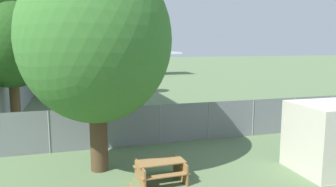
{
  "coord_description": "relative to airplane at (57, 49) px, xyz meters",
  "views": [
    {
      "loc": [
        -3.98,
        -3.52,
        4.81
      ],
      "look_at": [
        1.27,
        14.47,
        2.0
      ],
      "focal_mm": 35.0,
      "sensor_mm": 36.0,
      "label": 1
    }
  ],
  "objects": [
    {
      "name": "picnic_bench_open_grass",
      "position": [
        4.83,
        -38.43,
        -3.65
      ],
      "size": [
        1.75,
        1.47,
        0.76
      ],
      "rotation": [
        0.0,
        0.0,
        0.04
      ],
      "color": "olive",
      "rests_on": "ground"
    },
    {
      "name": "tree_near_hangar",
      "position": [
        -1.04,
        -30.18,
        0.76
      ],
      "size": [
        4.33,
        4.33,
        7.3
      ],
      "color": "brown",
      "rests_on": "ground"
    },
    {
      "name": "tree_left_of_cabin",
      "position": [
        2.85,
        -36.69,
        0.84
      ],
      "size": [
        5.59,
        5.59,
        8.06
      ],
      "color": "#4C3823",
      "rests_on": "ground"
    },
    {
      "name": "perimeter_fence",
      "position": [
        5.97,
        -34.07,
        -3.15
      ],
      "size": [
        56.07,
        0.07,
        1.94
      ],
      "color": "gray",
      "rests_on": "ground"
    },
    {
      "name": "airplane",
      "position": [
        0.0,
        0.0,
        0.0
      ],
      "size": [
        38.09,
        47.58,
        13.59
      ],
      "rotation": [
        0.0,
        0.0,
        -1.45
      ],
      "color": "white",
      "rests_on": "ground"
    }
  ]
}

